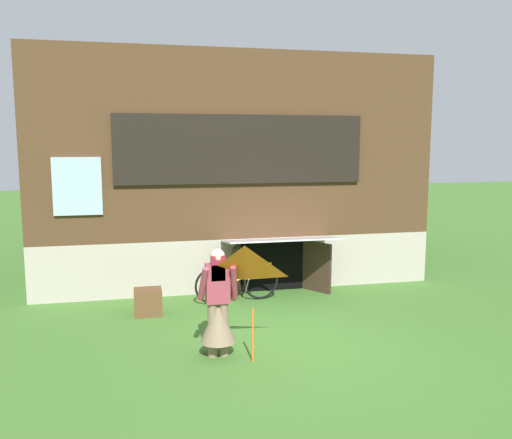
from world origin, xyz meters
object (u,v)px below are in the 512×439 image
kite (245,276)px  wooden_crate (148,302)px  person (218,312)px  bicycle_yellow (237,283)px

kite → wooden_crate: size_ratio=3.32×
person → kite: kite is taller
kite → wooden_crate: bearing=114.8°
person → kite: size_ratio=0.98×
person → bicycle_yellow: person is taller
person → wooden_crate: person is taller
wooden_crate → kite: bearing=-65.2°
person → bicycle_yellow: size_ratio=0.94×
kite → bicycle_yellow: 3.30m
person → kite: (0.29, -0.52, 0.64)m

